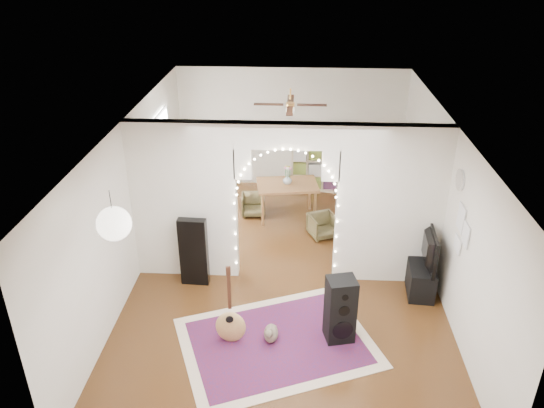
# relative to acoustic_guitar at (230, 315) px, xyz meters

# --- Properties ---
(floor) EXTENTS (7.50, 7.50, 0.00)m
(floor) POSITION_rel_acoustic_guitar_xyz_m (0.72, 1.74, -0.47)
(floor) COLOR black
(floor) RESTS_ON ground
(ceiling) EXTENTS (5.00, 7.50, 0.02)m
(ceiling) POSITION_rel_acoustic_guitar_xyz_m (0.72, 1.74, 2.23)
(ceiling) COLOR white
(ceiling) RESTS_ON wall_back
(wall_back) EXTENTS (5.00, 0.02, 2.70)m
(wall_back) POSITION_rel_acoustic_guitar_xyz_m (0.72, 5.49, 0.88)
(wall_back) COLOR silver
(wall_back) RESTS_ON floor
(wall_front) EXTENTS (5.00, 0.02, 2.70)m
(wall_front) POSITION_rel_acoustic_guitar_xyz_m (0.72, -2.01, 0.88)
(wall_front) COLOR silver
(wall_front) RESTS_ON floor
(wall_left) EXTENTS (0.02, 7.50, 2.70)m
(wall_left) POSITION_rel_acoustic_guitar_xyz_m (-1.78, 1.74, 0.88)
(wall_left) COLOR silver
(wall_left) RESTS_ON floor
(wall_right) EXTENTS (0.02, 7.50, 2.70)m
(wall_right) POSITION_rel_acoustic_guitar_xyz_m (3.22, 1.74, 0.88)
(wall_right) COLOR silver
(wall_right) RESTS_ON floor
(divider_wall) EXTENTS (5.00, 0.20, 2.70)m
(divider_wall) POSITION_rel_acoustic_guitar_xyz_m (0.72, 1.74, 0.96)
(divider_wall) COLOR silver
(divider_wall) RESTS_ON floor
(fairy_lights) EXTENTS (1.64, 0.04, 1.60)m
(fairy_lights) POSITION_rel_acoustic_guitar_xyz_m (0.72, 1.61, 1.08)
(fairy_lights) COLOR #FFEABF
(fairy_lights) RESTS_ON divider_wall
(window) EXTENTS (0.04, 1.20, 1.40)m
(window) POSITION_rel_acoustic_guitar_xyz_m (-1.75, 3.54, 1.03)
(window) COLOR white
(window) RESTS_ON wall_left
(wall_clock) EXTENTS (0.03, 0.31, 0.31)m
(wall_clock) POSITION_rel_acoustic_guitar_xyz_m (3.20, 1.14, 1.63)
(wall_clock) COLOR white
(wall_clock) RESTS_ON wall_right
(picture_frames) EXTENTS (0.02, 0.50, 0.70)m
(picture_frames) POSITION_rel_acoustic_guitar_xyz_m (3.20, 0.74, 1.03)
(picture_frames) COLOR white
(picture_frames) RESTS_ON wall_right
(paper_lantern) EXTENTS (0.40, 0.40, 0.40)m
(paper_lantern) POSITION_rel_acoustic_guitar_xyz_m (-1.18, -0.66, 1.78)
(paper_lantern) COLOR white
(paper_lantern) RESTS_ON ceiling
(ceiling_fan) EXTENTS (1.10, 1.10, 0.30)m
(ceiling_fan) POSITION_rel_acoustic_guitar_xyz_m (0.72, 3.74, 1.93)
(ceiling_fan) COLOR gold
(ceiling_fan) RESTS_ON ceiling
(area_rug) EXTENTS (3.17, 2.80, 0.02)m
(area_rug) POSITION_rel_acoustic_guitar_xyz_m (0.65, 0.00, -0.46)
(area_rug) COLOR maroon
(area_rug) RESTS_ON floor
(guitar_case) EXTENTS (0.46, 0.17, 1.19)m
(guitar_case) POSITION_rel_acoustic_guitar_xyz_m (-0.77, 1.41, 0.13)
(guitar_case) COLOR black
(guitar_case) RESTS_ON floor
(acoustic_guitar) EXTENTS (0.45, 0.23, 1.08)m
(acoustic_guitar) POSITION_rel_acoustic_guitar_xyz_m (0.00, 0.00, 0.00)
(acoustic_guitar) COLOR #B37A47
(acoustic_guitar) RESTS_ON floor
(tabby_cat) EXTENTS (0.26, 0.48, 0.32)m
(tabby_cat) POSITION_rel_acoustic_guitar_xyz_m (0.56, 0.05, -0.34)
(tabby_cat) COLOR brown
(tabby_cat) RESTS_ON floor
(floor_speaker) EXTENTS (0.46, 0.42, 1.01)m
(floor_speaker) POSITION_rel_acoustic_guitar_xyz_m (1.53, 0.15, 0.03)
(floor_speaker) COLOR black
(floor_speaker) RESTS_ON floor
(media_console) EXTENTS (0.47, 1.03, 0.50)m
(media_console) POSITION_rel_acoustic_guitar_xyz_m (2.92, 1.49, -0.22)
(media_console) COLOR black
(media_console) RESTS_ON floor
(tv) EXTENTS (0.22, 1.08, 0.62)m
(tv) POSITION_rel_acoustic_guitar_xyz_m (2.92, 1.49, 0.34)
(tv) COLOR black
(tv) RESTS_ON media_console
(bookcase) EXTENTS (1.46, 0.63, 1.46)m
(bookcase) POSITION_rel_acoustic_guitar_xyz_m (1.45, 5.24, 0.26)
(bookcase) COLOR #C4B08E
(bookcase) RESTS_ON floor
(dining_table) EXTENTS (1.30, 0.97, 0.76)m
(dining_table) POSITION_rel_acoustic_guitar_xyz_m (0.68, 3.81, 0.21)
(dining_table) COLOR brown
(dining_table) RESTS_ON floor
(flower_vase) EXTENTS (0.21, 0.21, 0.19)m
(flower_vase) POSITION_rel_acoustic_guitar_xyz_m (0.68, 3.81, 0.38)
(flower_vase) COLOR silver
(flower_vase) RESTS_ON dining_table
(dining_chair_left) EXTENTS (0.51, 0.52, 0.44)m
(dining_chair_left) POSITION_rel_acoustic_guitar_xyz_m (-0.02, 3.90, -0.25)
(dining_chair_left) COLOR #4C4426
(dining_chair_left) RESTS_ON floor
(dining_chair_right) EXTENTS (0.64, 0.64, 0.45)m
(dining_chair_right) POSITION_rel_acoustic_guitar_xyz_m (1.39, 3.07, -0.24)
(dining_chair_right) COLOR #4C4426
(dining_chair_right) RESTS_ON floor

